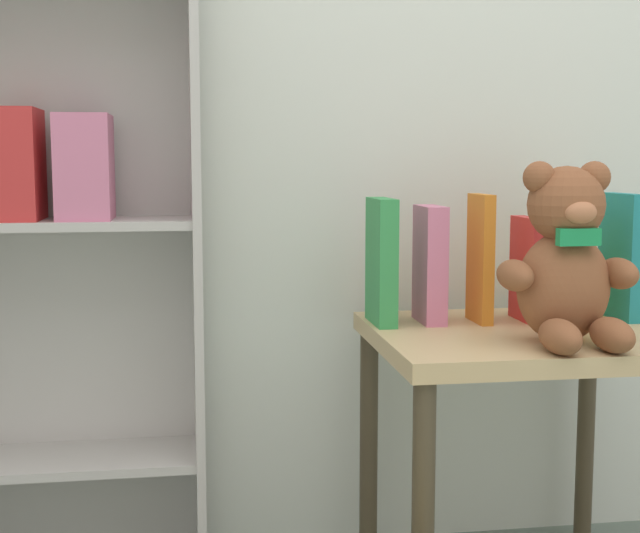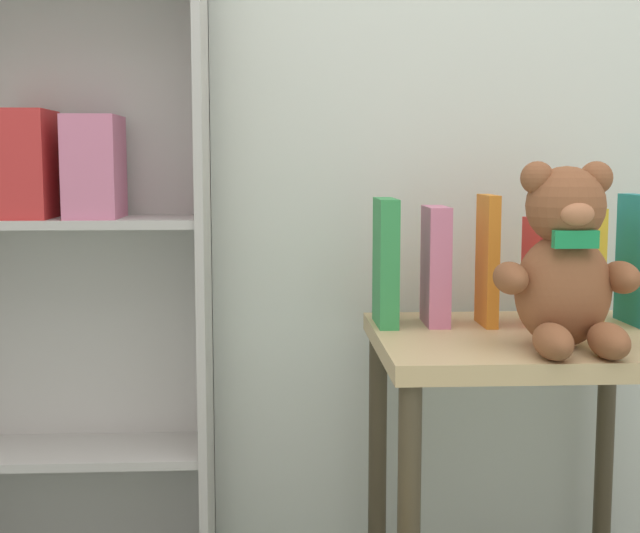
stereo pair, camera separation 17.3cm
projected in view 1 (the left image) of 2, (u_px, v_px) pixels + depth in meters
bookshelf_side at (53, 174)px, 1.79m from camera, size 0.59×0.23×1.52m
display_table at (519, 372)px, 1.77m from camera, size 0.57×0.51×0.55m
teddy_bear at (567, 261)px, 1.62m from camera, size 0.25×0.23×0.33m
book_standing_green at (381, 261)px, 1.82m from camera, size 0.04×0.14×0.26m
book_standing_pink at (430, 264)px, 1.83m from camera, size 0.05×0.13×0.24m
book_standing_orange at (480, 258)px, 1.83m from camera, size 0.03×0.11×0.26m
book_standing_red at (527, 269)px, 1.85m from camera, size 0.03×0.13×0.22m
book_standing_yellow at (573, 263)px, 1.87m from camera, size 0.03×0.15×0.24m
book_standing_teal at (621, 256)px, 1.87m from camera, size 0.04×0.14×0.26m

